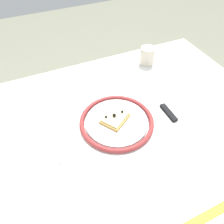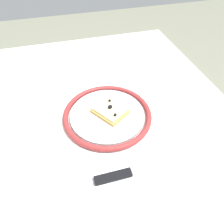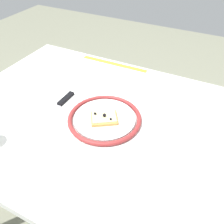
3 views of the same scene
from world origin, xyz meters
TOP-DOWN VIEW (x-y plane):
  - ground_plane at (0.00, 0.00)m, footprint 6.00×6.00m
  - dining_table at (0.00, 0.00)m, footprint 1.11×0.82m
  - plate at (-0.04, 0.01)m, footprint 0.27×0.27m
  - pizza_slice_near at (-0.04, 0.02)m, footprint 0.12×0.11m
  - knife at (0.16, 0.00)m, footprint 0.02×0.24m
  - fork at (-0.24, 0.03)m, footprint 0.07×0.20m
  - cup at (0.25, 0.29)m, footprint 0.07×0.07m

SIDE VIEW (x-z plane):
  - ground_plane at x=0.00m, z-range 0.00..0.00m
  - dining_table at x=0.00m, z-range 0.29..1.06m
  - fork at x=-0.24m, z-range 0.77..0.77m
  - knife at x=0.16m, z-range 0.76..0.78m
  - plate at x=-0.04m, z-range 0.77..0.78m
  - pizza_slice_near at x=-0.04m, z-range 0.77..0.80m
  - cup at x=0.25m, z-range 0.77..0.85m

